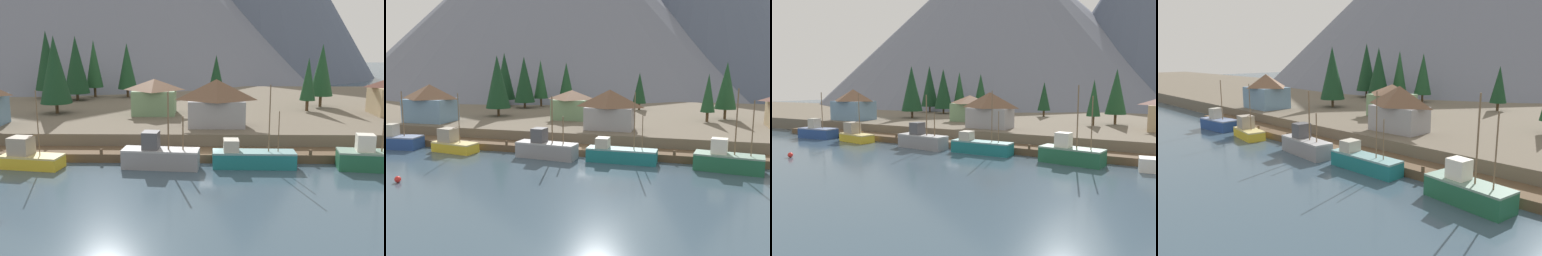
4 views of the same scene
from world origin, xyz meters
TOP-DOWN VIEW (x-y plane):
  - ground_plane at (0.00, 20.00)m, footprint 400.00×400.00m
  - dock at (0.00, 1.99)m, footprint 80.00×4.00m
  - shoreline_bank at (0.00, 32.00)m, footprint 400.00×56.00m
  - mountain_central_peak at (18.51, 130.47)m, footprint 95.42×95.42m
  - fishing_boat_blue at (-29.31, -2.07)m, footprint 7.48×3.80m
  - fishing_boat_yellow at (-19.51, -1.98)m, footprint 7.08×3.76m
  - fishing_boat_grey at (-5.07, -1.84)m, footprint 8.62×3.42m
  - fishing_boat_teal at (5.10, -1.42)m, footprint 9.13×2.60m
  - fishing_boat_green at (18.30, -2.13)m, footprint 8.23×3.99m
  - house_grey at (1.53, 9.41)m, footprint 7.83×4.75m
  - house_blue at (-31.31, 9.13)m, footprint 8.31×6.24m
  - house_green at (-7.72, 19.22)m, footprint 6.82×6.32m
  - conifer_near_left at (2.56, 38.26)m, footprint 3.08×3.08m
  - conifer_near_right at (-23.10, 19.29)m, footprint 4.92×4.92m
  - conifer_mid_left at (-30.45, 37.23)m, footprint 4.92×4.92m
  - conifer_mid_right at (-15.14, 39.13)m, footprint 3.86×3.86m
  - conifer_back_right at (-23.97, 34.31)m, footprint 4.84×4.84m
  - conifer_centre at (-21.71, 39.10)m, footprint 3.45×3.45m
  - conifer_far_left at (20.10, 26.96)m, footprint 3.97×3.97m
  - conifer_far_right at (16.76, 22.46)m, footprint 2.52×2.52m
  - channel_buoy at (-16.54, -16.96)m, footprint 0.70×0.70m

SIDE VIEW (x-z plane):
  - ground_plane at x=0.00m, z-range -1.00..0.00m
  - channel_buoy at x=-16.54m, z-range 0.00..0.70m
  - dock at x=0.00m, z-range -0.30..1.30m
  - fishing_boat_teal at x=5.10m, z-range -3.52..5.68m
  - fishing_boat_blue at x=-29.31m, z-range -3.18..5.51m
  - fishing_boat_yellow at x=-19.51m, z-range -3.11..5.52m
  - shoreline_bank at x=0.00m, z-range 0.00..2.50m
  - fishing_boat_green at x=18.30m, z-range -3.71..6.24m
  - fishing_boat_grey at x=-5.07m, z-range -2.91..5.60m
  - house_green at x=-7.72m, z-range 2.56..8.01m
  - house_grey at x=1.53m, z-range 2.58..8.88m
  - house_blue at x=-31.31m, z-range 2.58..9.28m
  - conifer_near_left at x=2.56m, z-range 3.22..11.63m
  - conifer_far_right at x=16.76m, z-range 3.33..11.93m
  - conifer_mid_right at x=-15.14m, z-range 3.32..14.04m
  - conifer_far_left at x=20.10m, z-range 3.45..14.13m
  - conifer_centre at x=-21.71m, z-range 3.47..14.77m
  - conifer_back_right at x=-23.97m, z-range 3.18..15.23m
  - conifer_near_right at x=-23.10m, z-range 3.30..15.31m
  - conifer_mid_left at x=-30.45m, z-range 3.32..16.42m
  - mountain_central_peak at x=18.51m, z-range 0.00..78.96m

